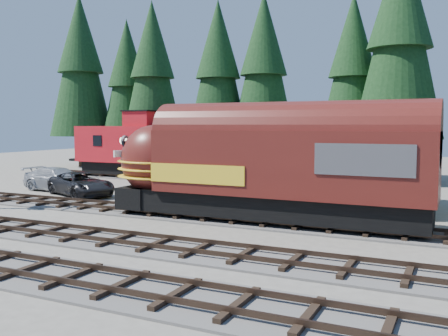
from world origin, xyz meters
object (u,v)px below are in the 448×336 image
at_px(caboose, 133,147).
at_px(pickup_truck_a, 81,184).
at_px(pickup_truck_b, 58,179).
at_px(depot, 310,153).
at_px(locomotive, 254,170).

height_order(caboose, pickup_truck_a, caboose).
relative_size(caboose, pickup_truck_b, 1.85).
bearing_deg(pickup_truck_b, depot, -77.51).
xyz_separation_m(caboose, pickup_truck_a, (3.48, -10.54, -1.90)).
bearing_deg(pickup_truck_b, pickup_truck_a, -103.67).
distance_m(depot, pickup_truck_a, 14.92).
distance_m(caboose, pickup_truck_a, 11.26).
bearing_deg(caboose, pickup_truck_b, -87.19).
distance_m(depot, locomotive, 6.57).
height_order(depot, locomotive, depot).
bearing_deg(locomotive, pickup_truck_a, 165.70).
xyz_separation_m(depot, locomotive, (-0.88, -6.50, -0.45)).
relative_size(depot, caboose, 1.23).
bearing_deg(locomotive, caboose, 140.59).
bearing_deg(caboose, locomotive, -39.41).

